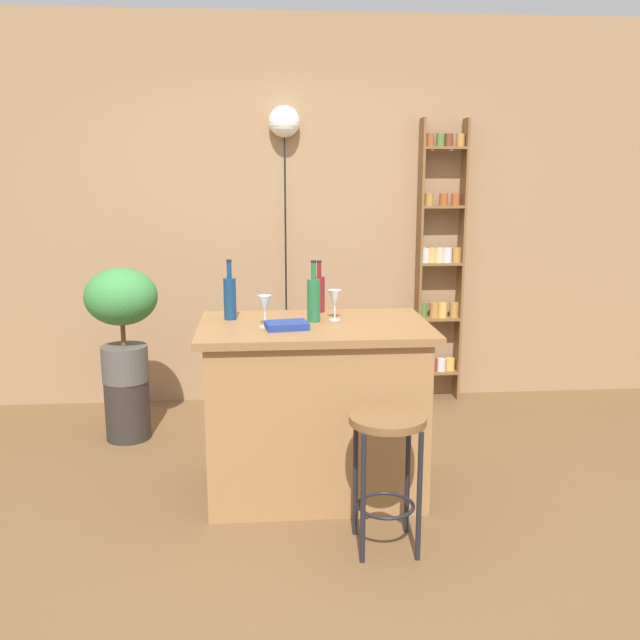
# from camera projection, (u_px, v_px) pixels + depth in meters

# --- Properties ---
(ground) EXTENTS (12.00, 12.00, 0.00)m
(ground) POSITION_uv_depth(u_px,v_px,m) (319.00, 514.00, 3.56)
(ground) COLOR brown
(back_wall) EXTENTS (6.40, 0.10, 2.80)m
(back_wall) POSITION_uv_depth(u_px,v_px,m) (297.00, 214.00, 5.17)
(back_wall) COLOR #997551
(back_wall) RESTS_ON ground
(kitchen_counter) EXTENTS (1.21, 0.77, 0.93)m
(kitchen_counter) POSITION_uv_depth(u_px,v_px,m) (315.00, 408.00, 3.76)
(kitchen_counter) COLOR #9E7042
(kitchen_counter) RESTS_ON ground
(bar_stool) EXTENTS (0.35, 0.35, 0.64)m
(bar_stool) POSITION_uv_depth(u_px,v_px,m) (387.00, 449.00, 3.16)
(bar_stool) COLOR black
(bar_stool) RESTS_ON ground
(spice_shelf) EXTENTS (0.33, 0.15, 2.08)m
(spice_shelf) POSITION_uv_depth(u_px,v_px,m) (440.00, 266.00, 5.20)
(spice_shelf) COLOR brown
(spice_shelf) RESTS_ON ground
(plant_stool) EXTENTS (0.28, 0.28, 0.39)m
(plant_stool) POSITION_uv_depth(u_px,v_px,m) (128.00, 410.00, 4.55)
(plant_stool) COLOR #2D2823
(plant_stool) RESTS_ON ground
(potted_plant) EXTENTS (0.45, 0.41, 0.73)m
(potted_plant) POSITION_uv_depth(u_px,v_px,m) (122.00, 312.00, 4.41)
(potted_plant) COLOR #514C47
(potted_plant) RESTS_ON plant_stool
(bottle_sauce_amber) EXTENTS (0.06, 0.06, 0.29)m
(bottle_sauce_amber) POSITION_uv_depth(u_px,v_px,m) (319.00, 293.00, 3.95)
(bottle_sauce_amber) COLOR maroon
(bottle_sauce_amber) RESTS_ON kitchen_counter
(bottle_wine_red) EXTENTS (0.07, 0.07, 0.32)m
(bottle_wine_red) POSITION_uv_depth(u_px,v_px,m) (230.00, 297.00, 3.75)
(bottle_wine_red) COLOR navy
(bottle_wine_red) RESTS_ON kitchen_counter
(bottle_vinegar) EXTENTS (0.07, 0.07, 0.33)m
(bottle_vinegar) POSITION_uv_depth(u_px,v_px,m) (313.00, 299.00, 3.69)
(bottle_vinegar) COLOR #236638
(bottle_vinegar) RESTS_ON kitchen_counter
(wine_glass_left) EXTENTS (0.07, 0.07, 0.16)m
(wine_glass_left) POSITION_uv_depth(u_px,v_px,m) (335.00, 299.00, 3.73)
(wine_glass_left) COLOR silver
(wine_glass_left) RESTS_ON kitchen_counter
(wine_glass_center) EXTENTS (0.07, 0.07, 0.16)m
(wine_glass_center) POSITION_uv_depth(u_px,v_px,m) (265.00, 305.00, 3.56)
(wine_glass_center) COLOR silver
(wine_glass_center) RESTS_ON kitchen_counter
(cookbook) EXTENTS (0.23, 0.18, 0.03)m
(cookbook) POSITION_uv_depth(u_px,v_px,m) (287.00, 325.00, 3.54)
(cookbook) COLOR navy
(cookbook) RESTS_ON kitchen_counter
(pendant_globe_light) EXTENTS (0.22, 0.22, 2.16)m
(pendant_globe_light) POSITION_uv_depth(u_px,v_px,m) (284.00, 126.00, 4.93)
(pendant_globe_light) COLOR black
(pendant_globe_light) RESTS_ON ground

